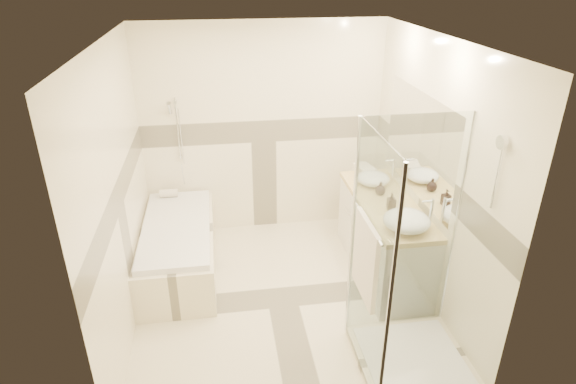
{
  "coord_description": "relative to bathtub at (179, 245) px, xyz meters",
  "views": [
    {
      "loc": [
        -0.53,
        -3.86,
        3.05
      ],
      "look_at": [
        0.1,
        0.25,
        1.05
      ],
      "focal_mm": 30.0,
      "sensor_mm": 36.0,
      "label": 1
    }
  ],
  "objects": [
    {
      "name": "room",
      "position": [
        1.08,
        -0.64,
        0.95
      ],
      "size": [
        2.82,
        3.02,
        2.52
      ],
      "color": "beige",
      "rests_on": "ground"
    },
    {
      "name": "bathtub",
      "position": [
        0.0,
        0.0,
        0.0
      ],
      "size": [
        0.75,
        1.7,
        0.56
      ],
      "color": "#F0E4C0",
      "rests_on": "ground"
    },
    {
      "name": "vanity",
      "position": [
        2.15,
        -0.35,
        0.12
      ],
      "size": [
        0.58,
        1.62,
        0.85
      ],
      "color": "white",
      "rests_on": "ground"
    },
    {
      "name": "shower_enclosure",
      "position": [
        1.86,
        -1.62,
        0.2
      ],
      "size": [
        0.96,
        0.93,
        2.04
      ],
      "color": "#F0E4C0",
      "rests_on": "ground"
    },
    {
      "name": "vessel_sink_near",
      "position": [
        2.13,
        0.06,
        0.61
      ],
      "size": [
        0.35,
        0.35,
        0.14
      ],
      "primitive_type": "ellipsoid",
      "color": "white",
      "rests_on": "vanity"
    },
    {
      "name": "vessel_sink_far",
      "position": [
        2.13,
        -0.92,
        0.63
      ],
      "size": [
        0.43,
        0.43,
        0.17
      ],
      "primitive_type": "ellipsoid",
      "color": "white",
      "rests_on": "vanity"
    },
    {
      "name": "faucet_near",
      "position": [
        2.35,
        0.06,
        0.71
      ],
      "size": [
        0.12,
        0.03,
        0.29
      ],
      "color": "silver",
      "rests_on": "vanity"
    },
    {
      "name": "faucet_far",
      "position": [
        2.35,
        -0.92,
        0.71
      ],
      "size": [
        0.12,
        0.03,
        0.29
      ],
      "color": "silver",
      "rests_on": "vanity"
    },
    {
      "name": "amenity_bottle_a",
      "position": [
        2.13,
        -0.52,
        0.63
      ],
      "size": [
        0.08,
        0.08,
        0.17
      ],
      "primitive_type": "imported",
      "rotation": [
        0.0,
        0.0,
        -0.06
      ],
      "color": "black",
      "rests_on": "vanity"
    },
    {
      "name": "amenity_bottle_b",
      "position": [
        2.13,
        -0.19,
        0.61
      ],
      "size": [
        0.14,
        0.14,
        0.14
      ],
      "primitive_type": "imported",
      "rotation": [
        0.0,
        0.0,
        -0.31
      ],
      "color": "black",
      "rests_on": "vanity"
    },
    {
      "name": "folded_towels",
      "position": [
        2.13,
        0.37,
        0.59
      ],
      "size": [
        0.22,
        0.3,
        0.09
      ],
      "primitive_type": "cube",
      "rotation": [
        0.0,
        0.0,
        0.21
      ],
      "color": "white",
      "rests_on": "vanity"
    },
    {
      "name": "rolled_towel",
      "position": [
        -0.12,
        0.69,
        0.3
      ],
      "size": [
        0.2,
        0.09,
        0.09
      ],
      "primitive_type": "cylinder",
      "rotation": [
        0.0,
        1.57,
        0.0
      ],
      "color": "white",
      "rests_on": "bathtub"
    }
  ]
}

